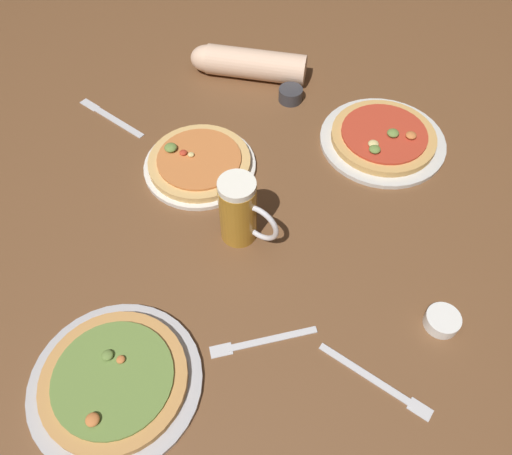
{
  "coord_description": "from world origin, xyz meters",
  "views": [
    {
      "loc": [
        0.08,
        -0.68,
        0.95
      ],
      "look_at": [
        0.0,
        0.0,
        0.02
      ],
      "focal_mm": 35.46,
      "sensor_mm": 36.0,
      "label": 1
    }
  ],
  "objects_px": {
    "ramekin_butter": "(291,95)",
    "knife_spare": "(111,117)",
    "pizza_plate_near": "(115,381)",
    "fork_spare": "(377,381)",
    "pizza_plate_far": "(199,163)",
    "beer_mug_dark": "(240,211)",
    "ramekin_sauce": "(442,321)",
    "pizza_plate_side": "(383,138)",
    "diner_arm": "(245,63)",
    "fork_left": "(261,341)"
  },
  "relations": [
    {
      "from": "ramekin_butter",
      "to": "knife_spare",
      "type": "height_order",
      "value": "ramekin_butter"
    },
    {
      "from": "pizza_plate_near",
      "to": "knife_spare",
      "type": "height_order",
      "value": "pizza_plate_near"
    },
    {
      "from": "fork_spare",
      "to": "knife_spare",
      "type": "distance_m",
      "value": 0.98
    },
    {
      "from": "pizza_plate_far",
      "to": "pizza_plate_near",
      "type": "bearing_deg",
      "value": -95.17
    },
    {
      "from": "beer_mug_dark",
      "to": "ramekin_sauce",
      "type": "height_order",
      "value": "beer_mug_dark"
    },
    {
      "from": "pizza_plate_near",
      "to": "ramekin_sauce",
      "type": "relative_size",
      "value": 4.65
    },
    {
      "from": "pizza_plate_side",
      "to": "diner_arm",
      "type": "bearing_deg",
      "value": 149.39
    },
    {
      "from": "ramekin_sauce",
      "to": "knife_spare",
      "type": "bearing_deg",
      "value": 148.53
    },
    {
      "from": "pizza_plate_far",
      "to": "beer_mug_dark",
      "type": "relative_size",
      "value": 1.62
    },
    {
      "from": "knife_spare",
      "to": "pizza_plate_side",
      "type": "bearing_deg",
      "value": -0.3
    },
    {
      "from": "pizza_plate_far",
      "to": "fork_spare",
      "type": "bearing_deg",
      "value": -49.01
    },
    {
      "from": "beer_mug_dark",
      "to": "fork_spare",
      "type": "bearing_deg",
      "value": -45.4
    },
    {
      "from": "ramekin_sauce",
      "to": "diner_arm",
      "type": "bearing_deg",
      "value": 123.92
    },
    {
      "from": "fork_spare",
      "to": "pizza_plate_side",
      "type": "bearing_deg",
      "value": 87.8
    },
    {
      "from": "ramekin_butter",
      "to": "beer_mug_dark",
      "type": "bearing_deg",
      "value": -98.6
    },
    {
      "from": "ramekin_sauce",
      "to": "fork_left",
      "type": "distance_m",
      "value": 0.37
    },
    {
      "from": "fork_left",
      "to": "fork_spare",
      "type": "xyz_separation_m",
      "value": [
        0.23,
        -0.05,
        -0.0
      ]
    },
    {
      "from": "pizza_plate_side",
      "to": "knife_spare",
      "type": "distance_m",
      "value": 0.75
    },
    {
      "from": "knife_spare",
      "to": "pizza_plate_near",
      "type": "bearing_deg",
      "value": -72.46
    },
    {
      "from": "knife_spare",
      "to": "diner_arm",
      "type": "bearing_deg",
      "value": 34.12
    },
    {
      "from": "pizza_plate_near",
      "to": "pizza_plate_far",
      "type": "relative_size",
      "value": 1.15
    },
    {
      "from": "ramekin_sauce",
      "to": "fork_left",
      "type": "bearing_deg",
      "value": -166.76
    },
    {
      "from": "fork_left",
      "to": "diner_arm",
      "type": "xyz_separation_m",
      "value": [
        -0.15,
        0.84,
        0.04
      ]
    },
    {
      "from": "ramekin_butter",
      "to": "diner_arm",
      "type": "height_order",
      "value": "diner_arm"
    },
    {
      "from": "pizza_plate_side",
      "to": "fork_spare",
      "type": "distance_m",
      "value": 0.66
    },
    {
      "from": "beer_mug_dark",
      "to": "ramekin_butter",
      "type": "xyz_separation_m",
      "value": [
        0.07,
        0.49,
        -0.07
      ]
    },
    {
      "from": "pizza_plate_far",
      "to": "knife_spare",
      "type": "relative_size",
      "value": 1.31
    },
    {
      "from": "pizza_plate_side",
      "to": "beer_mug_dark",
      "type": "distance_m",
      "value": 0.48
    },
    {
      "from": "fork_left",
      "to": "knife_spare",
      "type": "xyz_separation_m",
      "value": [
        -0.49,
        0.61,
        0.0
      ]
    },
    {
      "from": "diner_arm",
      "to": "beer_mug_dark",
      "type": "bearing_deg",
      "value": -83.16
    },
    {
      "from": "fork_spare",
      "to": "diner_arm",
      "type": "height_order",
      "value": "diner_arm"
    },
    {
      "from": "knife_spare",
      "to": "beer_mug_dark",
      "type": "bearing_deg",
      "value": -40.1
    },
    {
      "from": "beer_mug_dark",
      "to": "knife_spare",
      "type": "bearing_deg",
      "value": 139.9
    },
    {
      "from": "beer_mug_dark",
      "to": "ramekin_sauce",
      "type": "bearing_deg",
      "value": -21.5
    },
    {
      "from": "ramekin_sauce",
      "to": "beer_mug_dark",
      "type": "bearing_deg",
      "value": 158.5
    },
    {
      "from": "pizza_plate_side",
      "to": "fork_left",
      "type": "bearing_deg",
      "value": -112.82
    },
    {
      "from": "pizza_plate_near",
      "to": "ramekin_sauce",
      "type": "bearing_deg",
      "value": 18.1
    },
    {
      "from": "beer_mug_dark",
      "to": "fork_left",
      "type": "distance_m",
      "value": 0.28
    },
    {
      "from": "knife_spare",
      "to": "diner_arm",
      "type": "xyz_separation_m",
      "value": [
        0.34,
        0.23,
        0.04
      ]
    },
    {
      "from": "fork_spare",
      "to": "knife_spare",
      "type": "bearing_deg",
      "value": 137.54
    },
    {
      "from": "ramekin_butter",
      "to": "fork_spare",
      "type": "height_order",
      "value": "ramekin_butter"
    },
    {
      "from": "pizza_plate_side",
      "to": "fork_left",
      "type": "height_order",
      "value": "pizza_plate_side"
    },
    {
      "from": "fork_spare",
      "to": "diner_arm",
      "type": "xyz_separation_m",
      "value": [
        -0.38,
        0.89,
        0.04
      ]
    },
    {
      "from": "pizza_plate_side",
      "to": "ramekin_sauce",
      "type": "xyz_separation_m",
      "value": [
        0.11,
        -0.52,
        -0.0
      ]
    },
    {
      "from": "pizza_plate_side",
      "to": "pizza_plate_far",
      "type": "bearing_deg",
      "value": -162.16
    },
    {
      "from": "beer_mug_dark",
      "to": "pizza_plate_side",
      "type": "bearing_deg",
      "value": 46.17
    },
    {
      "from": "pizza_plate_near",
      "to": "ramekin_butter",
      "type": "distance_m",
      "value": 0.9
    },
    {
      "from": "pizza_plate_near",
      "to": "knife_spare",
      "type": "bearing_deg",
      "value": 107.54
    },
    {
      "from": "pizza_plate_far",
      "to": "ramekin_sauce",
      "type": "height_order",
      "value": "pizza_plate_far"
    },
    {
      "from": "pizza_plate_side",
      "to": "diner_arm",
      "type": "distance_m",
      "value": 0.47
    }
  ]
}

